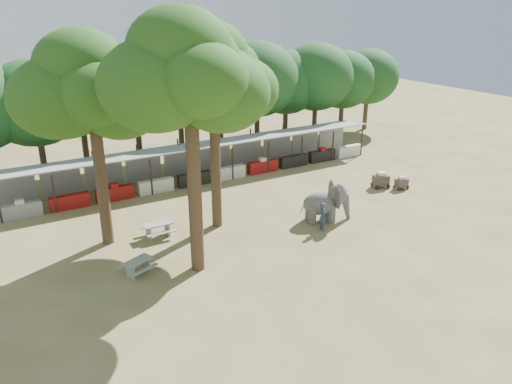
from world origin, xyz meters
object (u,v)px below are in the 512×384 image
yard_tree_center (184,74)px  handler (323,216)px  elephant (327,203)px  picnic_table_far (158,228)px  cart_back (381,180)px  yard_tree_back (209,74)px  cart_front (401,183)px  picnic_table_near (138,265)px  yard_tree_left (87,88)px

yard_tree_center → handler: 11.57m
elephant → handler: 1.40m
picnic_table_far → cart_back: (16.01, -0.35, 0.03)m
yard_tree_back → elephant: 9.91m
cart_front → cart_back: size_ratio=0.74×
yard_tree_back → cart_front: yard_tree_back is taller
yard_tree_center → cart_back: yard_tree_center is taller
yard_tree_back → picnic_table_near: 10.30m
picnic_table_near → cart_back: (18.21, 2.96, 0.09)m
yard_tree_center → yard_tree_back: yard_tree_center is taller
yard_tree_back → cart_back: yard_tree_back is taller
elephant → picnic_table_near: elephant is taller
yard_tree_left → cart_back: 20.24m
yard_tree_back → cart_back: size_ratio=8.57×
picnic_table_near → cart_front: bearing=-17.0°
yard_tree_left → yard_tree_back: 6.09m
yard_tree_back → picnic_table_near: (-5.51, -3.21, -8.08)m
yard_tree_center → cart_back: size_ratio=9.09×
yard_tree_back → handler: size_ratio=6.89×
yard_tree_back → yard_tree_center: bearing=-126.9°
handler → cart_front: 9.12m
picnic_table_far → cart_back: cart_back is taller
handler → cart_front: (8.75, 2.54, -0.37)m
yard_tree_center → cart_front: yard_tree_center is taller
yard_tree_left → cart_front: 21.30m
picnic_table_far → yard_tree_left: bearing=161.9°
handler → yard_tree_center: bearing=103.8°
yard_tree_center → handler: bearing=1.9°
yard_tree_back → handler: 9.91m
cart_back → yard_tree_center: bearing=-148.7°
yard_tree_left → elephant: bearing=-17.6°
yard_tree_center → cart_front: size_ratio=12.25×
yard_tree_back → cart_front: size_ratio=11.56×
yard_tree_left → picnic_table_far: bearing=-18.5°
yard_tree_left → yard_tree_back: size_ratio=0.97×
cart_front → yard_tree_back: bearing=179.2°
picnic_table_far → cart_back: 16.02m
handler → picnic_table_near: bearing=99.0°
picnic_table_near → cart_front: 19.34m
yard_tree_left → handler: (10.97, -4.73, -7.38)m
picnic_table_far → cart_front: bearing=-4.0°
picnic_table_near → cart_back: cart_back is taller
elephant → cart_back: 7.22m
yard_tree_center → yard_tree_back: (3.00, 4.00, -0.67)m
cart_front → picnic_table_near: bearing=-169.8°
yard_tree_left → elephant: (11.96, -3.79, -7.07)m
yard_tree_back → picnic_table_far: (-3.32, 0.10, -8.02)m
handler → picnic_table_far: size_ratio=1.02×
elephant → yard_tree_center: bearing=-151.4°
picnic_table_near → yard_tree_center: bearing=-40.3°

